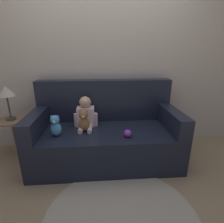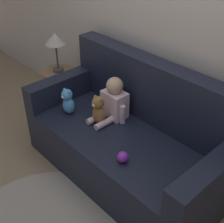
# 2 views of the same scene
# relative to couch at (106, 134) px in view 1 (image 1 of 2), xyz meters

# --- Properties ---
(ground_plane) EXTENTS (12.00, 12.00, 0.00)m
(ground_plane) POSITION_rel_couch_xyz_m (0.00, -0.07, -0.35)
(ground_plane) COLOR #9E8460
(wall_back) EXTENTS (8.00, 0.05, 2.60)m
(wall_back) POSITION_rel_couch_xyz_m (0.00, 0.46, 0.95)
(wall_back) COLOR beige
(wall_back) RESTS_ON ground_plane
(couch) EXTENTS (1.86, 0.88, 1.04)m
(couch) POSITION_rel_couch_xyz_m (0.00, 0.00, 0.00)
(couch) COLOR black
(couch) RESTS_ON ground_plane
(person_baby) EXTENTS (0.31, 0.36, 0.40)m
(person_baby) POSITION_rel_couch_xyz_m (-0.26, 0.04, 0.27)
(person_baby) COLOR silver
(person_baby) RESTS_ON couch
(teddy_bear_brown) EXTENTS (0.16, 0.13, 0.28)m
(teddy_bear_brown) POSITION_rel_couch_xyz_m (-0.27, -0.12, 0.24)
(teddy_bear_brown) COLOR olive
(teddy_bear_brown) RESTS_ON couch
(plush_toy_side) EXTENTS (0.13, 0.12, 0.26)m
(plush_toy_side) POSITION_rel_couch_xyz_m (-0.59, -0.23, 0.24)
(plush_toy_side) COLOR #4C9EDB
(plush_toy_side) RESTS_ON couch
(toy_ball) EXTENTS (0.09, 0.09, 0.09)m
(toy_ball) POSITION_rel_couch_xyz_m (0.24, -0.32, 0.15)
(toy_ball) COLOR purple
(toy_ball) RESTS_ON couch
(floor_rug) EXTENTS (1.38, 1.38, 0.01)m
(floor_rug) POSITION_rel_couch_xyz_m (0.09, -1.00, -0.35)
(floor_rug) COLOR #B2A893
(floor_rug) RESTS_ON ground_plane
(side_table) EXTENTS (0.38, 0.38, 1.00)m
(side_table) POSITION_rel_couch_xyz_m (-1.24, 0.11, 0.39)
(side_table) COLOR #93704C
(side_table) RESTS_ON ground_plane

